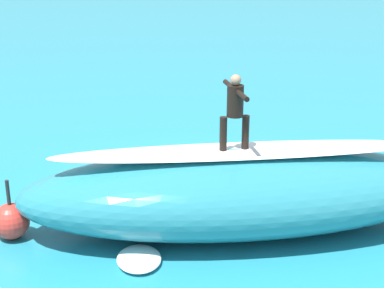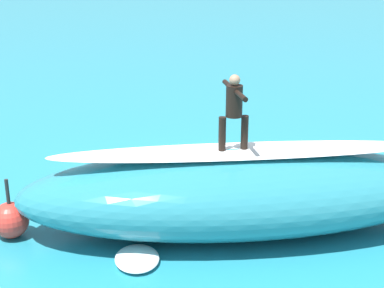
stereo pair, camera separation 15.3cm
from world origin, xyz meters
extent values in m
plane|color=teal|center=(0.00, 0.00, 0.00)|extent=(120.00, 120.00, 0.00)
ellipsoid|color=teal|center=(-0.68, 2.23, 0.84)|extent=(9.02, 3.15, 1.68)
ellipsoid|color=white|center=(-0.68, 2.23, 1.72)|extent=(7.64, 1.20, 0.08)
ellipsoid|color=#33B2D1|center=(-0.56, 2.23, 1.72)|extent=(1.89, 0.64, 0.08)
cylinder|color=black|center=(-0.33, 2.25, 2.11)|extent=(0.15, 0.15, 0.69)
cylinder|color=black|center=(-0.79, 2.21, 2.11)|extent=(0.15, 0.15, 0.69)
cylinder|color=black|center=(-0.56, 2.23, 2.76)|extent=(0.35, 0.35, 0.62)
sphere|color=tan|center=(-0.56, 2.23, 3.18)|extent=(0.21, 0.21, 0.21)
cylinder|color=black|center=(-0.60, 2.67, 2.98)|extent=(0.15, 0.56, 0.10)
cylinder|color=black|center=(-0.52, 1.79, 2.98)|extent=(0.15, 0.56, 0.10)
ellipsoid|color=yellow|center=(0.64, -1.30, 0.03)|extent=(1.93, 2.19, 0.07)
cylinder|color=black|center=(0.64, -1.30, 0.21)|extent=(0.75, 0.82, 0.29)
sphere|color=tan|center=(0.32, -1.69, 0.27)|extent=(0.21, 0.21, 0.21)
cylinder|color=black|center=(1.06, -0.67, 0.13)|extent=(0.54, 0.61, 0.13)
cylinder|color=black|center=(1.19, -0.78, 0.13)|extent=(0.54, 0.61, 0.13)
sphere|color=red|center=(3.93, 2.01, 0.37)|extent=(0.74, 0.74, 0.74)
cylinder|color=#262626|center=(3.93, 2.01, 1.00)|extent=(0.07, 0.07, 0.52)
ellipsoid|color=white|center=(1.04, 1.44, 0.07)|extent=(1.38, 1.38, 0.14)
ellipsoid|color=white|center=(1.44, 3.34, 0.08)|extent=(0.84, 1.05, 0.17)
camera|label=1|loc=(1.77, 12.92, 5.74)|focal=54.52mm
camera|label=2|loc=(1.62, 12.94, 5.74)|focal=54.52mm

